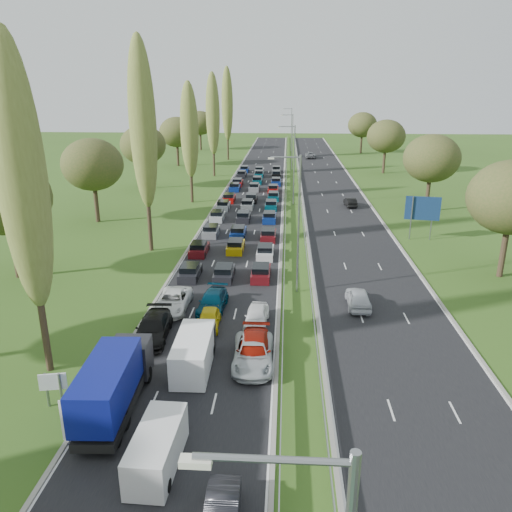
# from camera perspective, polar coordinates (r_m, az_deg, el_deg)

# --- Properties ---
(ground) EXTENTS (260.00, 260.00, 0.00)m
(ground) POSITION_cam_1_polar(r_m,az_deg,el_deg) (79.98, 4.25, 6.17)
(ground) COLOR #325219
(ground) RESTS_ON ground
(near_carriageway) EXTENTS (10.50, 215.00, 0.04)m
(near_carriageway) POSITION_cam_1_polar(r_m,az_deg,el_deg) (82.61, -0.48, 6.62)
(near_carriageway) COLOR black
(near_carriageway) RESTS_ON ground
(far_carriageway) EXTENTS (10.50, 215.00, 0.04)m
(far_carriageway) POSITION_cam_1_polar(r_m,az_deg,el_deg) (82.79, 8.94, 6.42)
(far_carriageway) COLOR black
(far_carriageway) RESTS_ON ground
(central_reservation) EXTENTS (2.36, 215.00, 0.32)m
(central_reservation) POSITION_cam_1_polar(r_m,az_deg,el_deg) (82.31, 4.25, 6.92)
(central_reservation) COLOR gray
(central_reservation) RESTS_ON ground
(lamp_columns) EXTENTS (0.18, 140.18, 12.00)m
(lamp_columns) POSITION_cam_1_polar(r_m,az_deg,el_deg) (76.94, 4.37, 10.22)
(lamp_columns) COLOR gray
(lamp_columns) RESTS_ON ground
(poplar_row) EXTENTS (2.80, 127.80, 22.44)m
(poplar_row) POSITION_cam_1_polar(r_m,az_deg,el_deg) (68.11, -9.42, 14.36)
(poplar_row) COLOR #2D2116
(poplar_row) RESTS_ON ground
(woodland_left) EXTENTS (8.00, 166.00, 11.10)m
(woodland_left) POSITION_cam_1_polar(r_m,az_deg,el_deg) (66.52, -19.24, 9.42)
(woodland_left) COLOR #2D2116
(woodland_left) RESTS_ON ground
(woodland_right) EXTENTS (8.00, 153.00, 11.10)m
(woodland_right) POSITION_cam_1_polar(r_m,az_deg,el_deg) (68.64, 21.25, 9.45)
(woodland_right) COLOR #2D2116
(woodland_right) RESTS_ON ground
(traffic_queue_fill) EXTENTS (9.14, 67.96, 0.80)m
(traffic_queue_fill) POSITION_cam_1_polar(r_m,az_deg,el_deg) (77.87, -0.73, 6.22)
(traffic_queue_fill) COLOR black
(traffic_queue_fill) RESTS_ON ground
(near_car_2) EXTENTS (2.49, 5.38, 1.49)m
(near_car_2) POSITION_cam_1_polar(r_m,az_deg,el_deg) (41.10, -9.47, -5.11)
(near_car_2) COLOR white
(near_car_2) RESTS_ON near_carriageway
(near_car_3) EXTENTS (2.55, 5.62, 1.60)m
(near_car_3) POSITION_cam_1_polar(r_m,az_deg,el_deg) (36.83, -11.69, -8.07)
(near_car_3) COLOR black
(near_car_3) RESTS_ON near_carriageway
(near_car_7) EXTENTS (2.29, 5.17, 1.47)m
(near_car_7) POSITION_cam_1_polar(r_m,az_deg,el_deg) (40.57, -4.98, -5.25)
(near_car_7) COLOR #042F45
(near_car_7) RESTS_ON near_carriageway
(near_car_8) EXTENTS (1.76, 4.08, 1.37)m
(near_car_8) POSITION_cam_1_polar(r_m,az_deg,el_deg) (37.88, -5.39, -7.15)
(near_car_8) COLOR gold
(near_car_8) RESTS_ON near_carriageway
(near_car_10) EXTENTS (2.77, 5.69, 1.56)m
(near_car_10) POSITION_cam_1_polar(r_m,az_deg,el_deg) (32.93, -0.33, -11.08)
(near_car_10) COLOR #B1B8BB
(near_car_10) RESTS_ON near_carriageway
(near_car_11) EXTENTS (2.27, 5.53, 1.60)m
(near_car_11) POSITION_cam_1_polar(r_m,az_deg,el_deg) (33.24, -0.23, -10.74)
(near_car_11) COLOR #A01809
(near_car_11) RESTS_ON near_carriageway
(near_car_12) EXTENTS (1.92, 4.30, 1.44)m
(near_car_12) POSITION_cam_1_polar(r_m,az_deg,el_deg) (38.08, 0.07, -6.87)
(near_car_12) COLOR white
(near_car_12) RESTS_ON near_carriageway
(far_car_0) EXTENTS (1.87, 4.57, 1.55)m
(far_car_0) POSITION_cam_1_polar(r_m,az_deg,el_deg) (41.92, 11.62, -4.71)
(far_car_0) COLOR silver
(far_car_0) RESTS_ON far_carriageway
(far_car_1) EXTENTS (1.75, 4.20, 1.35)m
(far_car_1) POSITION_cam_1_polar(r_m,az_deg,el_deg) (77.80, 10.73, 6.07)
(far_car_1) COLOR black
(far_car_1) RESTS_ON far_carriageway
(far_car_2) EXTENTS (2.68, 5.73, 1.59)m
(far_car_2) POSITION_cam_1_polar(r_m,az_deg,el_deg) (132.71, 6.23, 11.41)
(far_car_2) COLOR slate
(far_car_2) RESTS_ON far_carriageway
(blue_lorry) EXTENTS (2.28, 8.21, 3.47)m
(blue_lorry) POSITION_cam_1_polar(r_m,az_deg,el_deg) (29.22, -15.92, -13.74)
(blue_lorry) COLOR black
(blue_lorry) RESTS_ON near_carriageway
(white_van_front) EXTENTS (1.91, 4.87, 1.96)m
(white_van_front) POSITION_cam_1_polar(r_m,az_deg,el_deg) (25.75, -11.11, -20.49)
(white_van_front) COLOR silver
(white_van_front) RESTS_ON near_carriageway
(white_van_rear) EXTENTS (2.17, 5.53, 2.22)m
(white_van_rear) POSITION_cam_1_polar(r_m,az_deg,el_deg) (32.73, -7.08, -10.76)
(white_van_rear) COLOR white
(white_van_rear) RESTS_ON near_carriageway
(info_sign) EXTENTS (1.49, 0.40, 2.10)m
(info_sign) POSITION_cam_1_polar(r_m,az_deg,el_deg) (30.92, -22.16, -13.53)
(info_sign) COLOR gray
(info_sign) RESTS_ON ground
(direction_sign) EXTENTS (3.97, 0.73, 5.20)m
(direction_sign) POSITION_cam_1_polar(r_m,az_deg,el_deg) (61.86, 18.49, 4.98)
(direction_sign) COLOR gray
(direction_sign) RESTS_ON ground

